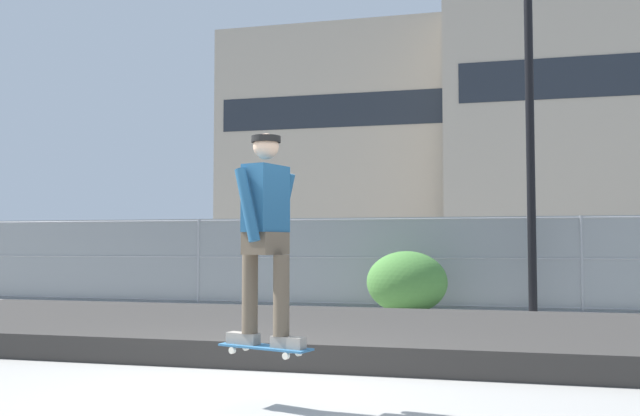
{
  "coord_description": "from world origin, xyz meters",
  "views": [
    {
      "loc": [
        2.05,
        -5.4,
        1.31
      ],
      "look_at": [
        0.05,
        2.97,
        1.77
      ],
      "focal_mm": 37.41,
      "sensor_mm": 36.0,
      "label": 1
    }
  ],
  "objects": [
    {
      "name": "ground_plane",
      "position": [
        0.0,
        0.0,
        0.0
      ],
      "size": [
        120.0,
        120.0,
        0.0
      ],
      "primitive_type": "plane",
      "color": "gray"
    },
    {
      "name": "gravel_berm",
      "position": [
        0.0,
        3.17,
        0.14
      ],
      "size": [
        12.8,
        3.98,
        0.29
      ],
      "primitive_type": "cube",
      "color": "#33302D",
      "rests_on": "ground_plane"
    },
    {
      "name": "skateboard",
      "position": [
        0.38,
        -0.29,
        0.48
      ],
      "size": [
        0.82,
        0.43,
        0.07
      ],
      "color": "#2D608C"
    },
    {
      "name": "skater",
      "position": [
        0.38,
        -0.29,
        1.46
      ],
      "size": [
        0.72,
        0.62,
        1.71
      ],
      "color": "gray",
      "rests_on": "skateboard"
    },
    {
      "name": "chain_fence",
      "position": [
        -0.0,
        8.33,
        0.93
      ],
      "size": [
        23.97,
        0.06,
        1.85
      ],
      "color": "gray",
      "rests_on": "ground_plane"
    },
    {
      "name": "street_lamp",
      "position": [
        3.02,
        7.68,
        4.16
      ],
      "size": [
        0.44,
        0.44,
        6.68
      ],
      "color": "black",
      "rests_on": "ground_plane"
    },
    {
      "name": "parked_car_near",
      "position": [
        -4.99,
        10.57,
        0.84
      ],
      "size": [
        4.54,
        2.23,
        1.66
      ],
      "color": "silver",
      "rests_on": "ground_plane"
    },
    {
      "name": "parked_car_mid",
      "position": [
        0.67,
        10.69,
        0.84
      ],
      "size": [
        4.41,
        1.97,
        1.66
      ],
      "color": "navy",
      "rests_on": "ground_plane"
    },
    {
      "name": "library_building",
      "position": [
        -7.85,
        49.26,
        9.02
      ],
      "size": [
        20.05,
        13.31,
        18.04
      ],
      "color": "#9E9384",
      "rests_on": "ground_plane"
    },
    {
      "name": "office_block",
      "position": [
        12.42,
        42.12,
        9.04
      ],
      "size": [
        24.91,
        11.67,
        18.08
      ],
      "color": "#9E9384",
      "rests_on": "ground_plane"
    },
    {
      "name": "shrub_left",
      "position": [
        0.73,
        7.15,
        0.58
      ],
      "size": [
        1.51,
        1.24,
        1.17
      ],
      "color": "#477F38",
      "rests_on": "ground_plane"
    }
  ]
}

